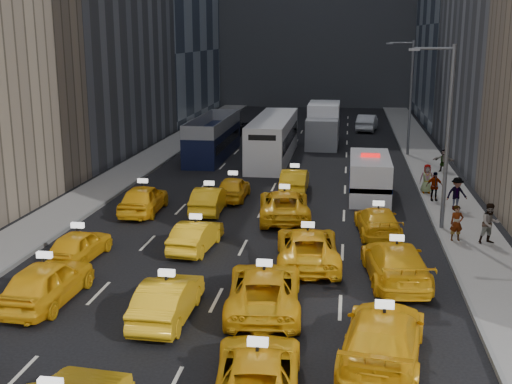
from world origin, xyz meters
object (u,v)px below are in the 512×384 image
at_px(nypd_van, 369,177).
at_px(city_bus, 273,139).
at_px(double_decker, 213,138).
at_px(box_truck, 323,125).
at_px(pedestrian_0, 457,223).
at_px(taxi_2, 258,373).

height_order(nypd_van, city_bus, city_bus).
xyz_separation_m(double_decker, box_truck, (8.33, 7.06, 0.21)).
distance_m(nypd_van, pedestrian_0, 9.18).
relative_size(double_decker, pedestrian_0, 6.55).
relative_size(taxi_2, pedestrian_0, 2.97).
distance_m(double_decker, box_truck, 10.92).
bearing_deg(double_decker, taxi_2, -71.08).
bearing_deg(pedestrian_0, box_truck, 95.17).
distance_m(box_truck, pedestrian_0, 27.59).
bearing_deg(nypd_van, double_decker, 144.22).
relative_size(nypd_van, box_truck, 0.79).
relative_size(city_bus, box_truck, 1.61).
relative_size(nypd_van, pedestrian_0, 3.79).
relative_size(taxi_2, city_bus, 0.38).
distance_m(nypd_van, city_bus, 12.80).
height_order(double_decker, box_truck, box_truck).
distance_m(city_bus, pedestrian_0, 21.92).
bearing_deg(nypd_van, taxi_2, -91.36).
relative_size(double_decker, box_truck, 1.36).
bearing_deg(nypd_van, box_truck, 108.45).
distance_m(taxi_2, box_truck, 40.73).
bearing_deg(taxi_2, double_decker, -81.51).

